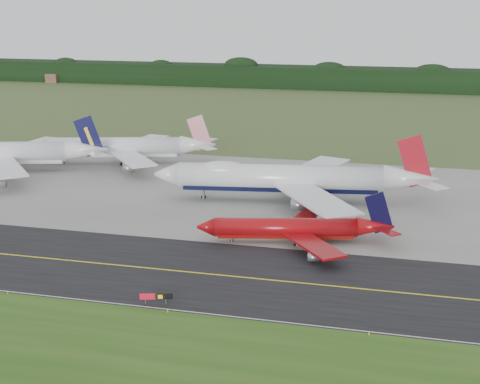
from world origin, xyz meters
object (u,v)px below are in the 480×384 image
jet_ba_747 (290,178)px  jet_navy_gold (1,153)px  jet_red_737 (296,228)px  taxiway_sign (156,297)px  jet_star_tail (124,147)px

jet_ba_747 → jet_navy_gold: 87.40m
jet_red_737 → taxiway_sign: size_ratio=7.65×
taxiway_sign → jet_navy_gold: bearing=135.8°
jet_ba_747 → jet_red_737: 29.37m
jet_navy_gold → taxiway_sign: (75.48, -73.38, -4.07)m
jet_navy_gold → jet_ba_747: bearing=-6.9°
jet_red_737 → jet_navy_gold: (-93.04, 39.06, 2.31)m
jet_red_737 → taxiway_sign: bearing=-117.1°
jet_red_737 → jet_star_tail: jet_star_tail is taller
jet_ba_747 → jet_red_737: bearing=-77.6°
jet_navy_gold → jet_star_tail: (30.64, 17.81, -0.35)m
jet_ba_747 → jet_red_737: jet_ba_747 is taller
jet_navy_gold → jet_star_tail: bearing=30.2°
jet_ba_747 → jet_star_tail: size_ratio=1.24×
jet_star_tail → taxiway_sign: (44.84, -91.19, -3.72)m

